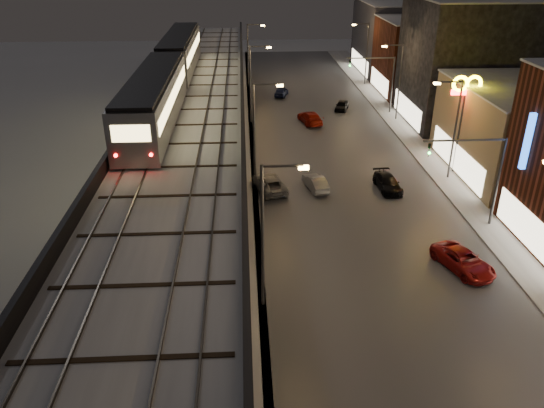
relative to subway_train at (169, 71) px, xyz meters
name	(u,v)px	position (x,y,z in m)	size (l,w,h in m)	color
road_surface	(338,164)	(16.00, -3.25, -8.50)	(17.00, 120.00, 0.06)	#46474D
sidewalk_right	(438,161)	(26.00, -3.25, -8.46)	(4.00, 120.00, 0.14)	#9FA1A8
under_viaduct_pavement	(199,167)	(2.50, -3.25, -8.50)	(11.00, 120.00, 0.06)	#9FA1A8
elevated_viaduct	(193,121)	(2.50, -6.41, -2.92)	(9.00, 100.00, 6.30)	black
viaduct_trackbed	(192,112)	(2.49, -6.28, -2.15)	(8.40, 100.00, 0.32)	#B2B7C1
viaduct_parapet_streetside	(242,106)	(6.85, -6.25, -1.68)	(0.30, 100.00, 1.10)	black
viaduct_parapet_far	(140,107)	(-1.85, -6.25, -1.68)	(0.30, 100.00, 1.10)	black
building_c	(526,131)	(32.49, -6.25, -4.45)	(12.20, 15.20, 8.16)	#887557
building_d	(464,62)	(32.49, 9.75, -1.46)	(12.20, 13.20, 14.16)	black
building_e	(424,57)	(32.49, 23.75, -3.46)	(12.20, 12.20, 10.16)	#4F1E13
building_f	(398,37)	(32.49, 37.75, -2.96)	(12.20, 16.20, 11.16)	#32333C
streetlight_left_1	(267,228)	(8.07, -25.25, -3.30)	(2.57, 0.28, 9.00)	#38383A
streetlight_left_2	(257,127)	(8.07, -7.25, -3.30)	(2.57, 0.28, 9.00)	#38383A
streetlight_right_2	(453,124)	(25.23, -7.25, -3.30)	(2.56, 0.28, 9.00)	#38383A
streetlight_left_3	(253,79)	(8.07, 10.75, -3.30)	(2.57, 0.28, 9.00)	#38383A
streetlight_right_3	(398,77)	(25.23, 10.75, -3.30)	(2.56, 0.28, 9.00)	#38383A
streetlight_left_4	(250,51)	(8.07, 28.75, -3.30)	(2.57, 0.28, 9.00)	#38383A
streetlight_right_4	(365,50)	(25.23, 28.75, -3.30)	(2.56, 0.28, 9.00)	#38383A
traffic_light_rig_a	(484,171)	(24.34, -16.25, -4.03)	(6.10, 0.34, 7.00)	#38383A
traffic_light_rig_b	(384,78)	(24.34, 13.75, -4.03)	(6.10, 0.34, 7.00)	#38383A
subway_train	(169,71)	(0.00, 0.00, 0.00)	(3.22, 39.40, 3.85)	gray
car_near_white	(315,183)	(13.04, -9.05, -7.90)	(1.33, 3.81, 1.26)	gray
car_mid_silver	(269,184)	(8.99, -9.12, -7.86)	(2.22, 4.81, 1.34)	slate
car_mid_dark	(310,118)	(14.84, 9.80, -7.82)	(1.99, 4.90, 1.42)	#971608
car_far_white	(281,92)	(12.32, 22.64, -7.89)	(1.51, 3.76, 1.28)	#13193B
car_onc_dark	(463,261)	(21.07, -22.22, -7.88)	(2.16, 4.69, 1.30)	maroon
car_onc_white	(388,184)	(19.30, -9.50, -7.91)	(1.75, 4.29, 1.25)	black
car_onc_red	(342,106)	(19.60, 15.17, -7.92)	(1.44, 3.58, 1.22)	black
sign_mcdonalds	(465,96)	(26.50, -5.89, -1.24)	(2.69, 0.32, 9.12)	#38383A
sign_carwash	(535,150)	(27.00, -17.48, -2.00)	(1.77, 0.35, 9.19)	#38383A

